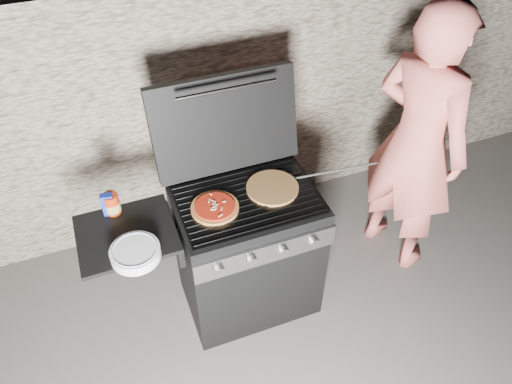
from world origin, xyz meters
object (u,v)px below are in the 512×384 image
object	(u,v)px
sauce_jar	(112,204)
pizza_topped	(215,207)
person	(416,144)
gas_grill	(209,265)

from	to	relation	value
sauce_jar	pizza_topped	bearing A→B (deg)	-19.35
sauce_jar	person	xyz separation A→B (m)	(1.84, -0.10, -0.04)
gas_grill	person	distance (m)	1.47
pizza_topped	sauce_jar	bearing A→B (deg)	160.65
gas_grill	sauce_jar	xyz separation A→B (m)	(-0.45, 0.17, 0.51)
gas_grill	person	bearing A→B (deg)	2.96
gas_grill	person	size ratio (longest dim) A/B	0.72
pizza_topped	person	xyz separation A→B (m)	(1.33, 0.08, 0.00)
sauce_jar	person	size ratio (longest dim) A/B	0.07
gas_grill	pizza_topped	size ratio (longest dim) A/B	5.17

